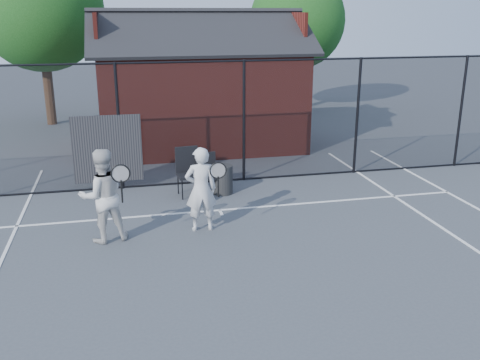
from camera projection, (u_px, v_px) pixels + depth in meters
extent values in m
plane|color=#45494F|center=(254.00, 274.00, 8.71)|extent=(80.00, 80.00, 0.00)
cube|color=white|center=(220.00, 210.00, 11.49)|extent=(11.00, 0.06, 0.01)
cube|color=white|center=(221.00, 212.00, 11.35)|extent=(0.06, 0.30, 0.01)
cylinder|color=black|center=(119.00, 127.00, 12.48)|extent=(0.07, 0.07, 3.00)
cylinder|color=black|center=(244.00, 122.00, 13.11)|extent=(0.07, 0.07, 3.00)
cylinder|color=black|center=(357.00, 117.00, 13.74)|extent=(0.07, 0.07, 3.00)
cylinder|color=black|center=(461.00, 112.00, 14.38)|extent=(0.07, 0.07, 3.00)
cylinder|color=black|center=(202.00, 62.00, 12.46)|extent=(22.00, 0.04, 0.04)
cylinder|color=black|center=(205.00, 181.00, 13.35)|extent=(22.00, 0.04, 0.04)
cube|color=black|center=(204.00, 124.00, 12.90)|extent=(22.00, 3.00, 0.01)
cube|color=black|center=(107.00, 149.00, 12.55)|extent=(1.60, 0.04, 1.60)
cube|color=maroon|center=(199.00, 98.00, 16.73)|extent=(6.00, 4.00, 3.00)
cube|color=black|center=(203.00, 32.00, 15.19)|extent=(6.50, 2.36, 1.32)
cube|color=black|center=(193.00, 30.00, 17.05)|extent=(6.50, 2.36, 1.32)
cube|color=maroon|center=(97.00, 31.00, 15.50)|extent=(0.10, 2.80, 1.06)
cube|color=maroon|center=(291.00, 30.00, 16.74)|extent=(0.10, 2.80, 1.06)
cylinder|color=#362115|center=(49.00, 91.00, 19.93)|extent=(0.36, 0.36, 2.52)
sphere|color=#144313|center=(40.00, 8.00, 19.05)|extent=(4.48, 4.48, 4.48)
cylinder|color=#362115|center=(295.00, 84.00, 23.01)|extent=(0.36, 0.36, 2.23)
sphere|color=#144313|center=(297.00, 21.00, 22.23)|extent=(3.97, 3.97, 3.97)
imported|color=silver|center=(201.00, 189.00, 10.24)|extent=(0.61, 0.41, 1.66)
torus|color=black|center=(218.00, 170.00, 9.85)|extent=(0.33, 0.03, 0.33)
cylinder|color=black|center=(218.00, 186.00, 9.94)|extent=(0.03, 0.03, 0.40)
imported|color=silver|center=(102.00, 196.00, 9.74)|extent=(0.98, 0.84, 1.76)
torus|color=black|center=(121.00, 174.00, 9.33)|extent=(0.34, 0.03, 0.34)
cylinder|color=black|center=(122.00, 191.00, 9.43)|extent=(0.03, 0.03, 0.42)
cube|color=black|center=(209.00, 175.00, 12.37)|extent=(0.54, 0.55, 0.94)
cube|color=black|center=(189.00, 173.00, 12.25)|extent=(0.58, 0.60, 1.10)
cylinder|color=black|center=(223.00, 179.00, 12.48)|extent=(0.55, 0.55, 0.68)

